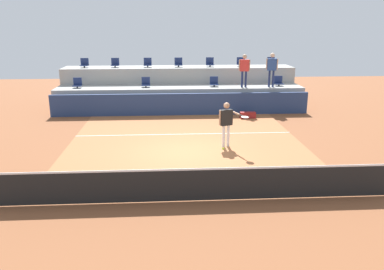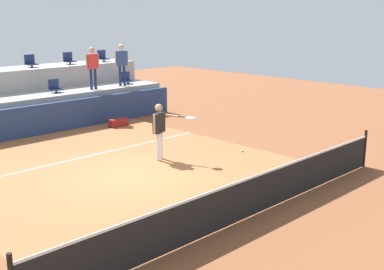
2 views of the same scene
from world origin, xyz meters
name	(u,v)px [view 1 (image 1 of 2)]	position (x,y,z in m)	size (l,w,h in m)	color
ground_plane	(187,152)	(0.00, 0.00, 0.00)	(40.00, 40.00, 0.00)	brown
court_inner_paint	(186,144)	(0.00, 1.00, 0.00)	(9.00, 10.00, 0.01)	#A36038
court_service_line	(184,134)	(0.00, 2.40, 0.01)	(9.00, 0.06, 0.00)	silver
tennis_net	(195,184)	(0.00, -4.00, 0.50)	(10.48, 0.08, 1.07)	black
sponsor_backboard	(181,104)	(0.00, 6.00, 0.55)	(13.00, 0.16, 1.10)	navy
seating_tier_lower	(180,98)	(0.00, 7.30, 0.62)	(13.00, 1.80, 1.25)	#9E9E99
seating_tier_upper	(179,85)	(0.00, 9.10, 1.05)	(13.00, 1.80, 2.10)	#9E9E99
stadium_chair_lower_far_left	(77,84)	(-5.35, 7.23, 1.46)	(0.44, 0.40, 0.52)	#2D2D33
stadium_chair_lower_left	(146,83)	(-1.81, 7.23, 1.46)	(0.44, 0.40, 0.52)	#2D2D33
stadium_chair_lower_right	(214,82)	(1.81, 7.23, 1.46)	(0.44, 0.40, 0.52)	#2D2D33
stadium_chair_lower_far_right	(279,82)	(5.31, 7.23, 1.46)	(0.44, 0.40, 0.52)	#2D2D33
stadium_chair_upper_far_left	(84,64)	(-5.28, 9.03, 2.31)	(0.44, 0.40, 0.52)	#2D2D33
stadium_chair_upper_left	(115,63)	(-3.58, 9.03, 2.31)	(0.44, 0.40, 0.52)	#2D2D33
stadium_chair_upper_mid_left	(148,63)	(-1.76, 9.03, 2.31)	(0.44, 0.40, 0.52)	#2D2D33
stadium_chair_upper_center	(178,63)	(-0.02, 9.03, 2.31)	(0.44, 0.40, 0.52)	#2D2D33
stadium_chair_upper_mid_right	(210,63)	(1.78, 9.03, 2.31)	(0.44, 0.40, 0.52)	#2D2D33
stadium_chair_upper_right	(241,63)	(3.56, 9.03, 2.31)	(0.44, 0.40, 0.52)	#2D2D33
stadium_chair_upper_far_right	(271,62)	(5.32, 9.03, 2.31)	(0.44, 0.40, 0.52)	#2D2D33
tennis_player	(227,120)	(1.51, 0.59, 1.04)	(1.00, 1.13, 1.70)	white
spectator_leaning_on_rail	(244,67)	(3.34, 6.85, 2.28)	(0.60, 0.24, 1.71)	navy
spectator_in_grey	(272,66)	(4.79, 6.85, 2.32)	(0.61, 0.28, 1.77)	navy
tennis_ball	(223,149)	(0.84, -3.12, 1.14)	(0.07, 0.07, 0.07)	#CCE033
equipment_bag	(248,115)	(3.25, 5.10, 0.15)	(0.76, 0.28, 0.30)	maroon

